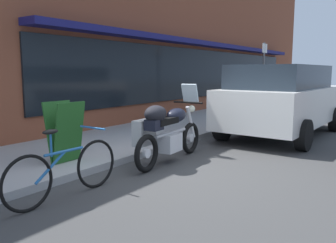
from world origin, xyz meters
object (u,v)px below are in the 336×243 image
Objects in this scene: parked_bicycle at (65,170)px; sandwich_board_sign at (65,132)px; parked_minivan at (283,99)px; parking_sign_pole at (263,72)px; touring_motorcycle at (165,130)px.

sandwich_board_sign is at bearing 50.47° from parked_bicycle.
parked_minivan is at bearing -21.94° from sandwich_board_sign.
parking_sign_pole is (9.50, 0.81, 1.23)m from parked_bicycle.
parked_minivan is (3.89, -0.90, 0.35)m from touring_motorcycle.
parking_sign_pole is at bearing 27.07° from parked_minivan.
touring_motorcycle is 7.44m from parking_sign_pole.
parking_sign_pole is at bearing -2.14° from sandwich_board_sign.
parked_minivan is 5.55m from sandwich_board_sign.
touring_motorcycle is 0.86× the size of parking_sign_pole.
sandwich_board_sign is 8.63m from parking_sign_pole.
parked_bicycle is at bearing -129.53° from sandwich_board_sign.
parked_bicycle is 9.61m from parking_sign_pole.
parked_minivan is 4.55× the size of sandwich_board_sign.
parked_bicycle is 1.74× the size of sandwich_board_sign.
touring_motorcycle is at bearing -1.29° from parked_bicycle.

